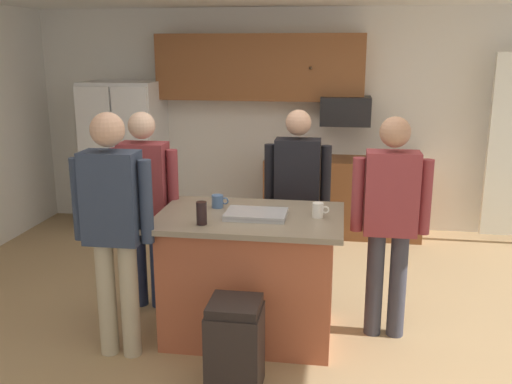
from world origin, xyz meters
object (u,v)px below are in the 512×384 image
Objects in this scene: tumbler_amber at (202,213)px; serving_tray at (256,214)px; person_host_foreground at (145,198)px; mug_blue_stoneware at (318,210)px; person_guest_right at (390,213)px; mug_ceramic_white at (218,201)px; trash_bin at (235,346)px; kitchen_island at (250,275)px; microwave_over_range at (345,111)px; refrigerator at (126,156)px; person_guest_by_door at (297,191)px; person_elder_center at (113,220)px.

tumbler_amber is 0.37× the size of serving_tray.
person_host_foreground reaches higher than mug_blue_stoneware.
serving_tray is at bearing -171.85° from mug_blue_stoneware.
mug_ceramic_white is (-1.29, 0.02, 0.03)m from person_guest_right.
person_guest_right is at bearing 14.74° from person_host_foreground.
trash_bin is at bearing -55.82° from tumbler_amber.
kitchen_island is 2.24× the size of trash_bin.
microwave_over_range is 2.63m from mug_blue_stoneware.
microwave_over_range reaches higher than mug_blue_stoneware.
refrigerator reaches higher than person_guest_by_door.
serving_tray is (1.98, -2.53, 0.09)m from refrigerator.
kitchen_island is 0.68m from tumbler_amber.
person_guest_by_door is (-0.39, -1.82, -0.50)m from microwave_over_range.
person_host_foreground is 0.80m from person_elder_center.
trash_bin is (1.95, -3.23, -0.58)m from refrigerator.
refrigerator is 1.01× the size of person_elder_center.
mug_ceramic_white is at bearing 4.21° from person_host_foreground.
refrigerator is 2.35m from person_host_foreground.
mug_blue_stoneware is at bearing -45.55° from refrigerator.
kitchen_island is at bearing -30.22° from mug_ceramic_white.
person_host_foreground is at bearing 157.43° from serving_tray.
person_elder_center is 0.60m from tumbler_amber.
person_guest_by_door is at bearing -37.58° from refrigerator.
refrigerator reaches higher than mug_ceramic_white.
person_guest_right is (1.95, -0.22, 0.01)m from person_host_foreground.
person_elder_center is 10.71× the size of tumbler_amber.
person_host_foreground reaches higher than serving_tray.
person_elder_center reaches higher than tumbler_amber.
person_elder_center is 1.06× the size of person_guest_by_door.
mug_blue_stoneware reaches higher than serving_tray.
person_guest_right is 0.98m from person_guest_by_door.
tumbler_amber is 0.92m from trash_bin.
person_guest_right is 2.75× the size of trash_bin.
refrigerator is at bearing 125.37° from mug_ceramic_white.
microwave_over_range reaches higher than tumbler_amber.
refrigerator is 3.22m from serving_tray.
mug_ceramic_white is 0.79m from mug_blue_stoneware.
kitchen_island reaches higher than trash_bin.
person_host_foreground is at bearing -125.57° from microwave_over_range.
serving_tray is at bearing 4.51° from person_guest_by_door.
trash_bin is (-0.65, -3.35, -1.15)m from microwave_over_range.
person_guest_by_door is (0.28, 0.78, 0.46)m from kitchen_island.
person_host_foreground is at bearing 163.06° from mug_ceramic_white.
person_guest_by_door is 0.80m from mug_blue_stoneware.
microwave_over_range is 3.60m from trash_bin.
person_guest_right is at bearing 68.66° from person_guest_by_door.
mug_ceramic_white reaches higher than serving_tray.
microwave_over_range is 2.76m from serving_tray.
person_elder_center is (-1.55, -3.04, -0.44)m from microwave_over_range.
mug_ceramic_white is 0.30× the size of serving_tray.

